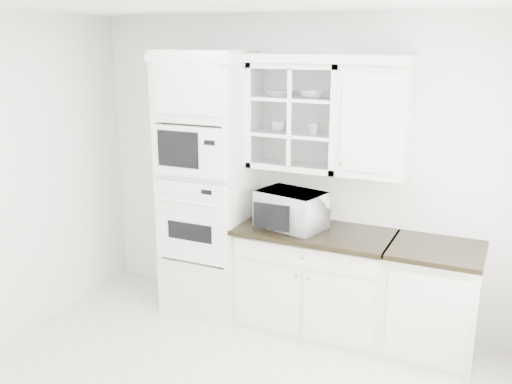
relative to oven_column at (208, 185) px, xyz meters
The scene contains 12 objects.
room_shell 1.37m from the oven_column, 52.79° to the right, with size 4.00×3.50×2.70m.
oven_column is the anchor object (origin of this frame).
base_cabinet_run 1.27m from the oven_column, ahead, with size 1.32×0.67×0.92m.
extra_base_cabinet 2.16m from the oven_column, ahead, with size 0.72×0.67×0.92m.
upper_cabinet_glass 1.03m from the oven_column, 12.10° to the left, with size 0.80×0.33×0.90m.
upper_cabinet_solid 1.60m from the oven_column, ahead, with size 0.55×0.33×0.90m, color silver.
crown_molding 1.33m from the oven_column, 11.90° to the left, with size 2.14×0.38×0.07m, color white.
countertop_microwave 0.83m from the oven_column, ahead, with size 0.55×0.45×0.32m, color white.
bowl_a 1.06m from the oven_column, 14.82° to the left, with size 0.23×0.23×0.06m, color white.
bowl_b 1.26m from the oven_column, ahead, with size 0.21×0.21×0.06m, color white.
cup_a 0.85m from the oven_column, 15.05° to the left, with size 0.12×0.12×0.09m, color white.
cup_b 1.11m from the oven_column, ahead, with size 0.10×0.10×0.10m, color white.
Camera 1 is at (1.76, -2.94, 2.48)m, focal length 40.00 mm.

